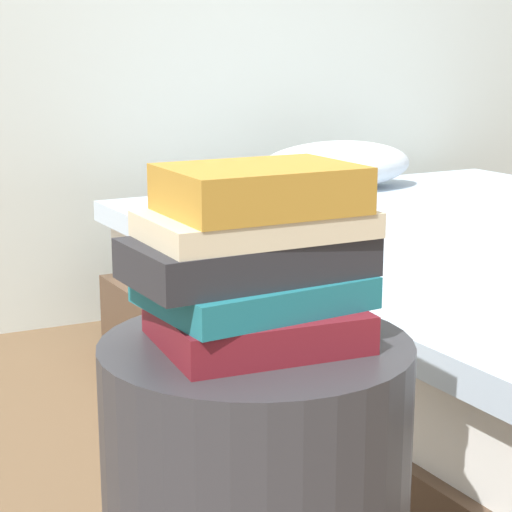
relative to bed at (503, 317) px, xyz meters
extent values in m
cube|color=#4C3828|center=(0.00, -0.01, -0.12)|extent=(1.61, 2.08, 0.22)
cube|color=white|center=(0.00, -0.01, 0.08)|extent=(1.54, 2.00, 0.18)
cube|color=silver|center=(0.00, -0.01, 0.20)|extent=(1.64, 2.04, 0.06)
ellipsoid|color=silver|center=(-0.04, 0.78, 0.31)|extent=(0.57, 0.31, 0.16)
cube|color=maroon|center=(-1.09, -0.79, 0.35)|extent=(0.25, 0.21, 0.05)
cube|color=#1E727F|center=(-1.10, -0.79, 0.40)|extent=(0.27, 0.22, 0.04)
cube|color=#28282D|center=(-1.11, -0.79, 0.44)|extent=(0.30, 0.18, 0.05)
cube|color=beige|center=(-1.09, -0.80, 0.48)|extent=(0.27, 0.17, 0.03)
cube|color=#B7842D|center=(-1.09, -0.79, 0.52)|extent=(0.23, 0.17, 0.06)
camera|label=1|loc=(-1.57, -1.76, 0.69)|focal=63.88mm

